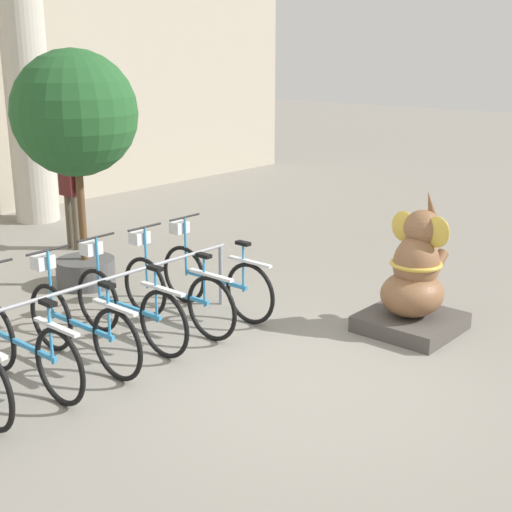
% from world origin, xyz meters
% --- Properties ---
extents(ground_plane, '(60.00, 60.00, 0.00)m').
position_xyz_m(ground_plane, '(0.00, 0.00, 0.00)').
color(ground_plane, gray).
extents(column_right, '(0.97, 0.97, 5.16)m').
position_xyz_m(column_right, '(2.03, 7.60, 2.62)').
color(column_right, '#BCB7A8').
rests_on(column_right, ground_plane).
extents(bike_rack, '(4.44, 0.05, 0.77)m').
position_xyz_m(bike_rack, '(-1.20, 1.95, 0.62)').
color(bike_rack, gray).
rests_on(bike_rack, ground_plane).
extents(bicycle_2, '(0.48, 1.81, 1.11)m').
position_xyz_m(bicycle_2, '(-1.84, 1.81, 0.43)').
color(bicycle_2, black).
rests_on(bicycle_2, ground_plane).
extents(bicycle_3, '(0.48, 1.81, 1.11)m').
position_xyz_m(bicycle_3, '(-1.20, 1.82, 0.43)').
color(bicycle_3, black).
rests_on(bicycle_3, ground_plane).
extents(bicycle_4, '(0.48, 1.81, 1.11)m').
position_xyz_m(bicycle_4, '(-0.56, 1.87, 0.43)').
color(bicycle_4, black).
rests_on(bicycle_4, ground_plane).
extents(bicycle_5, '(0.48, 1.81, 1.11)m').
position_xyz_m(bicycle_5, '(0.08, 1.82, 0.43)').
color(bicycle_5, black).
rests_on(bicycle_5, ground_plane).
extents(bicycle_6, '(0.48, 1.81, 1.11)m').
position_xyz_m(bicycle_6, '(0.72, 1.83, 0.43)').
color(bicycle_6, black).
rests_on(bicycle_6, ground_plane).
extents(elephant_statue, '(1.00, 1.00, 1.59)m').
position_xyz_m(elephant_statue, '(1.78, -0.25, 0.54)').
color(elephant_statue, '#4C4742').
rests_on(elephant_statue, ground_plane).
extents(person_pedestrian, '(0.23, 0.47, 1.76)m').
position_xyz_m(person_pedestrian, '(1.30, 5.47, 1.06)').
color(person_pedestrian, brown).
rests_on(person_pedestrian, ground_plane).
extents(potted_tree, '(1.59, 1.59, 3.07)m').
position_xyz_m(potted_tree, '(0.33, 3.82, 2.16)').
color(potted_tree, '#4C4C4C').
rests_on(potted_tree, ground_plane).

